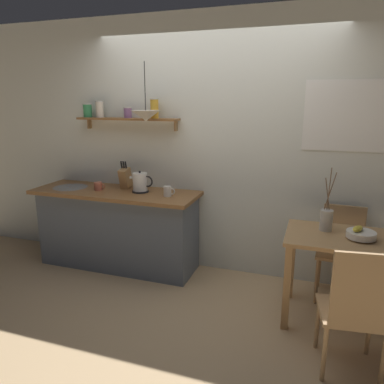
{
  "coord_description": "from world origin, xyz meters",
  "views": [
    {
      "loc": [
        1.04,
        -3.1,
        1.84
      ],
      "look_at": [
        -0.1,
        0.25,
        0.95
      ],
      "focal_mm": 34.45,
      "sensor_mm": 36.0,
      "label": 1
    }
  ],
  "objects_px": {
    "twig_vase": "(326,219)",
    "coffee_mug_by_sink": "(99,186)",
    "pendant_lamp": "(146,116)",
    "coffee_mug_spare": "(168,191)",
    "dining_chair_far": "(342,246)",
    "knife_block": "(125,178)",
    "dining_chair_near": "(355,308)",
    "fruit_bowl": "(361,234)",
    "electric_kettle": "(140,183)",
    "dining_table": "(341,253)"
  },
  "relations": [
    {
      "from": "twig_vase",
      "to": "coffee_mug_by_sink",
      "type": "relative_size",
      "value": 4.33
    },
    {
      "from": "pendant_lamp",
      "to": "coffee_mug_spare",
      "type": "bearing_deg",
      "value": -5.03
    },
    {
      "from": "dining_chair_far",
      "to": "knife_block",
      "type": "distance_m",
      "value": 2.33
    },
    {
      "from": "dining_chair_near",
      "to": "coffee_mug_spare",
      "type": "xyz_separation_m",
      "value": [
        -1.73,
        0.98,
        0.42
      ]
    },
    {
      "from": "twig_vase",
      "to": "coffee_mug_by_sink",
      "type": "xyz_separation_m",
      "value": [
        -2.34,
        0.21,
        0.06
      ]
    },
    {
      "from": "dining_chair_far",
      "to": "fruit_bowl",
      "type": "xyz_separation_m",
      "value": [
        0.09,
        -0.49,
        0.31
      ]
    },
    {
      "from": "fruit_bowl",
      "to": "electric_kettle",
      "type": "distance_m",
      "value": 2.18
    },
    {
      "from": "dining_chair_near",
      "to": "coffee_mug_spare",
      "type": "bearing_deg",
      "value": 150.35
    },
    {
      "from": "twig_vase",
      "to": "dining_chair_near",
      "type": "bearing_deg",
      "value": -75.52
    },
    {
      "from": "dining_table",
      "to": "pendant_lamp",
      "type": "xyz_separation_m",
      "value": [
        -1.89,
        0.33,
        1.07
      ]
    },
    {
      "from": "fruit_bowl",
      "to": "electric_kettle",
      "type": "xyz_separation_m",
      "value": [
        -2.13,
        0.41,
        0.18
      ]
    },
    {
      "from": "coffee_mug_by_sink",
      "to": "dining_chair_near",
      "type": "bearing_deg",
      "value": -21.06
    },
    {
      "from": "dining_chair_far",
      "to": "twig_vase",
      "type": "distance_m",
      "value": 0.54
    },
    {
      "from": "dining_chair_far",
      "to": "twig_vase",
      "type": "bearing_deg",
      "value": -115.45
    },
    {
      "from": "dining_chair_near",
      "to": "fruit_bowl",
      "type": "bearing_deg",
      "value": 84.62
    },
    {
      "from": "fruit_bowl",
      "to": "twig_vase",
      "type": "distance_m",
      "value": 0.29
    },
    {
      "from": "coffee_mug_by_sink",
      "to": "twig_vase",
      "type": "bearing_deg",
      "value": -5.05
    },
    {
      "from": "coffee_mug_spare",
      "to": "dining_table",
      "type": "bearing_deg",
      "value": -10.63
    },
    {
      "from": "twig_vase",
      "to": "fruit_bowl",
      "type": "bearing_deg",
      "value": -25.98
    },
    {
      "from": "twig_vase",
      "to": "pendant_lamp",
      "type": "xyz_separation_m",
      "value": [
        -1.76,
        0.23,
        0.82
      ]
    },
    {
      "from": "dining_table",
      "to": "electric_kettle",
      "type": "relative_size",
      "value": 3.39
    },
    {
      "from": "dining_chair_near",
      "to": "pendant_lamp",
      "type": "xyz_separation_m",
      "value": [
        -1.96,
        1.0,
        1.17
      ]
    },
    {
      "from": "pendant_lamp",
      "to": "knife_block",
      "type": "bearing_deg",
      "value": 156.2
    },
    {
      "from": "twig_vase",
      "to": "knife_block",
      "type": "bearing_deg",
      "value": 169.63
    },
    {
      "from": "dining_table",
      "to": "dining_chair_near",
      "type": "bearing_deg",
      "value": -84.15
    },
    {
      "from": "dining_table",
      "to": "electric_kettle",
      "type": "distance_m",
      "value": 2.07
    },
    {
      "from": "dining_chair_near",
      "to": "coffee_mug_spare",
      "type": "height_order",
      "value": "coffee_mug_spare"
    },
    {
      "from": "dining_table",
      "to": "coffee_mug_by_sink",
      "type": "distance_m",
      "value": 2.51
    },
    {
      "from": "dining_chair_near",
      "to": "fruit_bowl",
      "type": "relative_size",
      "value": 4.21
    },
    {
      "from": "fruit_bowl",
      "to": "pendant_lamp",
      "type": "height_order",
      "value": "pendant_lamp"
    },
    {
      "from": "dining_chair_far",
      "to": "fruit_bowl",
      "type": "bearing_deg",
      "value": -79.58
    },
    {
      "from": "twig_vase",
      "to": "coffee_mug_spare",
      "type": "bearing_deg",
      "value": 172.1
    },
    {
      "from": "knife_block",
      "to": "electric_kettle",
      "type": "bearing_deg",
      "value": -24.04
    },
    {
      "from": "coffee_mug_by_sink",
      "to": "knife_block",
      "type": "bearing_deg",
      "value": 37.34
    },
    {
      "from": "electric_kettle",
      "to": "coffee_mug_spare",
      "type": "xyz_separation_m",
      "value": [
        0.34,
        -0.07,
        -0.05
      ]
    },
    {
      "from": "twig_vase",
      "to": "knife_block",
      "type": "height_order",
      "value": "twig_vase"
    },
    {
      "from": "dining_table",
      "to": "knife_block",
      "type": "relative_size",
      "value": 2.89
    },
    {
      "from": "twig_vase",
      "to": "electric_kettle",
      "type": "height_order",
      "value": "twig_vase"
    },
    {
      "from": "electric_kettle",
      "to": "knife_block",
      "type": "xyz_separation_m",
      "value": [
        -0.24,
        0.11,
        0.02
      ]
    },
    {
      "from": "fruit_bowl",
      "to": "knife_block",
      "type": "bearing_deg",
      "value": 167.79
    },
    {
      "from": "knife_block",
      "to": "dining_chair_near",
      "type": "bearing_deg",
      "value": -26.64
    },
    {
      "from": "dining_chair_near",
      "to": "dining_chair_far",
      "type": "bearing_deg",
      "value": 91.45
    },
    {
      "from": "coffee_mug_spare",
      "to": "twig_vase",
      "type": "bearing_deg",
      "value": -7.9
    },
    {
      "from": "dining_chair_near",
      "to": "dining_table",
      "type": "bearing_deg",
      "value": 95.85
    },
    {
      "from": "fruit_bowl",
      "to": "pendant_lamp",
      "type": "xyz_separation_m",
      "value": [
        -2.02,
        0.36,
        0.88
      ]
    },
    {
      "from": "electric_kettle",
      "to": "coffee_mug_by_sink",
      "type": "bearing_deg",
      "value": -171.18
    },
    {
      "from": "knife_block",
      "to": "dining_table",
      "type": "bearing_deg",
      "value": -12.22
    },
    {
      "from": "dining_chair_near",
      "to": "pendant_lamp",
      "type": "relative_size",
      "value": 1.67
    },
    {
      "from": "dining_chair_near",
      "to": "fruit_bowl",
      "type": "height_order",
      "value": "dining_chair_near"
    },
    {
      "from": "dining_chair_near",
      "to": "knife_block",
      "type": "height_order",
      "value": "knife_block"
    }
  ]
}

